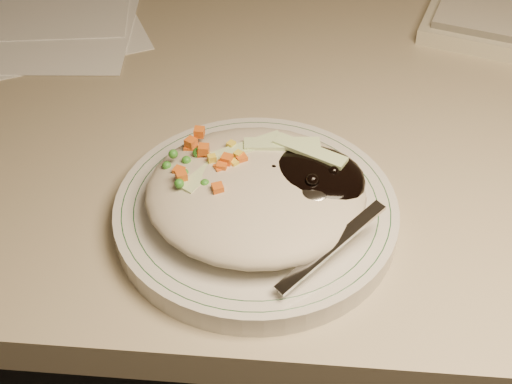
{
  "coord_description": "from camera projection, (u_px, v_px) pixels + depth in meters",
  "views": [
    {
      "loc": [
        -0.04,
        0.72,
        1.2
      ],
      "look_at": [
        -0.08,
        1.18,
        0.78
      ],
      "focal_mm": 50.0,
      "sensor_mm": 36.0,
      "label": 1
    }
  ],
  "objects": [
    {
      "name": "desk",
      "position": [
        327.0,
        221.0,
        0.93
      ],
      "size": [
        1.4,
        0.7,
        0.74
      ],
      "color": "tan",
      "rests_on": "ground"
    },
    {
      "name": "meal",
      "position": [
        261.0,
        188.0,
        0.62
      ],
      "size": [
        0.21,
        0.19,
        0.05
      ],
      "color": "#B5AA93",
      "rests_on": "plate"
    },
    {
      "name": "papers",
      "position": [
        15.0,
        19.0,
        0.91
      ],
      "size": [
        0.37,
        0.36,
        0.0
      ],
      "color": "white",
      "rests_on": "desk"
    },
    {
      "name": "plate",
      "position": [
        256.0,
        213.0,
        0.64
      ],
      "size": [
        0.25,
        0.25,
        0.02
      ],
      "primitive_type": "cylinder",
      "color": "silver",
      "rests_on": "desk"
    },
    {
      "name": "plate_rim",
      "position": [
        256.0,
        205.0,
        0.63
      ],
      "size": [
        0.24,
        0.24,
        0.0
      ],
      "color": "#144723",
      "rests_on": "plate"
    }
  ]
}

